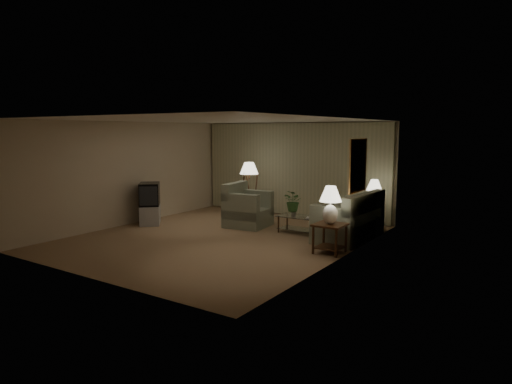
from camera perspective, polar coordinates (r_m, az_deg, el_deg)
ground at (r=10.62m, az=-4.50°, el=-5.74°), size 7.00×7.00×0.00m
room_shell at (r=11.57m, az=0.11°, el=4.14°), size 6.04×7.02×2.72m
sofa at (r=10.63m, az=11.48°, el=-3.51°), size 2.02×1.15×0.86m
armchair at (r=11.79m, az=-0.99°, el=-2.18°), size 1.29×1.25×0.89m
side_table_near at (r=9.35m, az=9.21°, el=-5.04°), size 0.60×0.60×0.60m
side_table_far at (r=11.73m, az=14.46°, el=-2.73°), size 0.45×0.38×0.60m
table_lamp_near at (r=9.24m, az=9.29°, el=-1.19°), size 0.45×0.45×0.77m
table_lamp_far at (r=11.64m, az=14.56°, el=0.19°), size 0.39×0.39×0.67m
coffee_table at (r=11.07m, az=5.38°, el=-3.74°), size 1.03×0.56×0.41m
tv_cabinet at (r=12.45m, az=-13.09°, el=-2.76°), size 1.29×1.29×0.50m
crt_tv at (r=12.36m, az=-13.17°, el=-0.26°), size 1.19×1.19×0.60m
floor_lamp at (r=12.72m, az=-0.86°, el=0.32°), size 0.52×0.52×1.59m
ottoman at (r=13.42m, az=-0.29°, el=-2.04°), size 0.72×0.72×0.39m
vase at (r=11.10m, az=4.71°, el=-2.61°), size 0.17×0.17×0.14m
flowers at (r=11.05m, az=4.73°, el=-0.95°), size 0.58×0.54×0.52m
book at (r=10.84m, az=6.31°, el=-3.20°), size 0.21×0.25×0.02m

